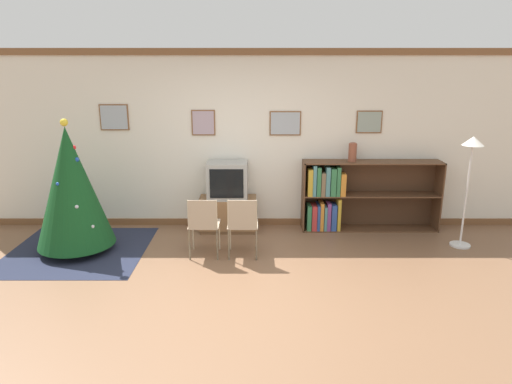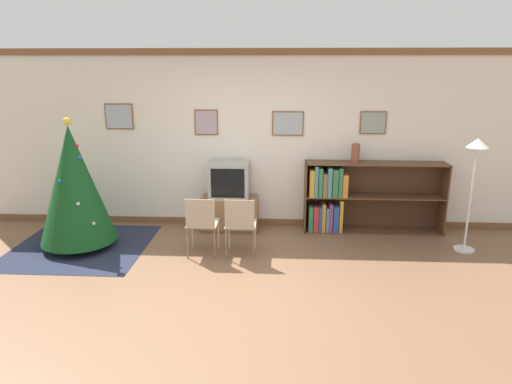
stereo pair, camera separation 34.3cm
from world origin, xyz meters
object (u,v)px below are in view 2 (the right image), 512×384
Objects in this scene: folding_chair_right at (240,223)px; vase at (355,153)px; tv_console at (230,213)px; bookshelf at (347,198)px; folding_chair_left at (202,222)px; standing_lamp at (475,166)px; television at (229,180)px; christmas_tree at (74,185)px.

vase is at bearing 34.06° from folding_chair_right.
bookshelf is (1.79, 0.05, 0.27)m from tv_console.
folding_chair_left is 0.51m from folding_chair_right.
folding_chair_left is at bearing -173.76° from standing_lamp.
television is 1.11m from folding_chair_left.
christmas_tree is 2.20× the size of folding_chair_left.
christmas_tree is 1.16× the size of standing_lamp.
christmas_tree is at bearing -157.89° from television.
folding_chair_left is 3.66m from standing_lamp.
christmas_tree is 4.00m from vase.
tv_console is 2.10m from vase.
folding_chair_left is 0.53× the size of standing_lamp.
television is 0.29× the size of bookshelf.
standing_lamp reaches higher than tv_console.
standing_lamp is (3.31, -0.64, 0.93)m from tv_console.
folding_chair_left is (1.76, -0.21, -0.43)m from christmas_tree.
standing_lamp is at bearing 6.24° from folding_chair_left.
bookshelf is at bearing 1.77° from television.
standing_lamp is at bearing -10.98° from tv_console.
folding_chair_right is 0.53× the size of standing_lamp.
folding_chair_right is at bearing -76.10° from television.
standing_lamp is (5.33, 0.18, 0.29)m from christmas_tree.
vase is at bearing 12.76° from christmas_tree.
bookshelf is at bearing 35.29° from folding_chair_right.
vase is (2.13, 1.09, 0.74)m from folding_chair_left.
tv_console is 1.09m from folding_chair_left.
bookshelf is at bearing 1.68° from tv_console.
folding_chair_left is 2.50m from vase.
bookshelf is at bearing -175.63° from vase.
christmas_tree is at bearing 173.15° from folding_chair_left.
vase reaches higher than folding_chair_right.
folding_chair_right is at bearing -76.13° from tv_console.
tv_console is at bearing 76.13° from folding_chair_left.
bookshelf is 1.34× the size of standing_lamp.
vase is (1.87, 0.06, 0.95)m from tv_console.
vase is at bearing 154.08° from standing_lamp.
bookshelf is 1.80m from standing_lamp.
christmas_tree reaches higher than standing_lamp.
television is 3.40m from standing_lamp.
television is 0.39× the size of standing_lamp.
television is at bearing -90.00° from tv_console.
tv_console is 1.05× the size of folding_chair_left.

